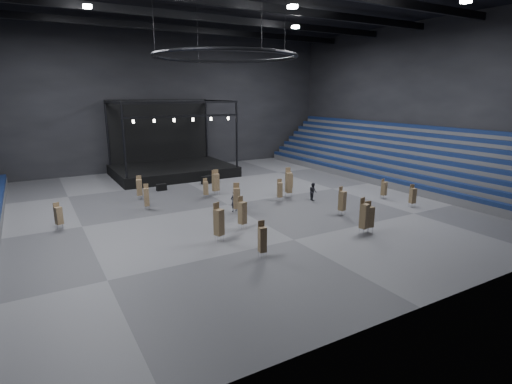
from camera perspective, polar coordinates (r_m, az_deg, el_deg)
floor at (r=36.89m, az=-4.03°, el=-1.81°), size 50.00×50.00×0.00m
wall_back at (r=55.18m, az=-14.06°, el=12.52°), size 50.00×0.20×18.00m
wall_front at (r=18.98m, az=25.01°, el=9.64°), size 50.00×0.20×18.00m
wall_right at (r=51.57m, az=22.19°, el=11.85°), size 0.20×42.00×18.00m
bleachers_right at (r=50.64m, az=19.99°, el=3.72°), size 7.20×40.00×6.40m
stage at (r=51.33m, az=-12.07°, el=4.07°), size 14.00×10.00×9.20m
truss_ring at (r=35.63m, az=-4.40°, el=18.75°), size 12.30×12.30×5.15m
roof_girders at (r=36.22m, az=-4.54°, el=25.39°), size 49.00×30.35×0.70m
floodlights at (r=32.62m, az=-1.15°, el=25.63°), size 28.60×16.60×0.25m
flight_case_left at (r=43.22m, az=-13.35°, el=0.67°), size 1.05×0.54×0.69m
flight_case_mid at (r=46.02m, az=-6.13°, el=1.79°), size 1.20×0.89×0.72m
flight_case_right at (r=45.56m, az=-7.00°, el=1.75°), size 1.48×1.16×0.88m
chair_stack_0 at (r=38.38m, az=21.48°, el=-0.44°), size 0.55×0.55×2.07m
chair_stack_1 at (r=41.70m, az=4.87°, el=1.62°), size 0.50×0.50×2.11m
chair_stack_2 at (r=33.49m, az=-26.38°, el=-2.97°), size 0.61×0.61×2.04m
chair_stack_3 at (r=29.97m, az=-1.98°, el=-2.91°), size 0.62×0.62×2.52m
chair_stack_4 at (r=27.57m, az=-5.34°, el=-4.23°), size 0.71×0.71×2.75m
chair_stack_5 at (r=33.85m, az=-2.78°, el=-0.82°), size 0.69×0.69×2.65m
chair_stack_6 at (r=34.15m, az=12.21°, el=-1.17°), size 0.60×0.60×2.45m
chair_stack_7 at (r=40.35m, az=-5.67°, el=1.48°), size 0.61×0.61×2.55m
chair_stack_8 at (r=39.29m, az=4.69°, el=1.42°), size 0.62×0.62×2.93m
chair_stack_9 at (r=40.47m, az=17.81°, el=0.51°), size 0.54×0.54×1.98m
chair_stack_10 at (r=37.86m, az=3.41°, el=0.37°), size 0.59×0.59×2.12m
chair_stack_11 at (r=29.94m, az=15.19°, el=-3.25°), size 0.63×0.63×2.71m
chair_stack_12 at (r=36.19m, az=-15.37°, el=-0.65°), size 0.54×0.54×2.31m
chair_stack_13 at (r=39.89m, az=-16.34°, el=0.69°), size 0.63×0.63×2.32m
chair_stack_14 at (r=39.09m, az=-7.20°, el=0.60°), size 0.49×0.49×1.96m
chair_stack_15 at (r=24.89m, az=0.90°, el=-6.70°), size 0.50×0.50×2.38m
chair_stack_16 at (r=30.33m, az=15.85°, el=-3.35°), size 0.61×0.61×2.36m
chair_stack_17 at (r=40.40m, az=-5.90°, el=1.41°), size 0.54×0.54×2.50m
man_center at (r=34.50m, az=-3.15°, el=-1.33°), size 0.74×0.56×1.83m
crew_member at (r=38.56m, az=8.14°, el=0.08°), size 0.83×0.95×1.69m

